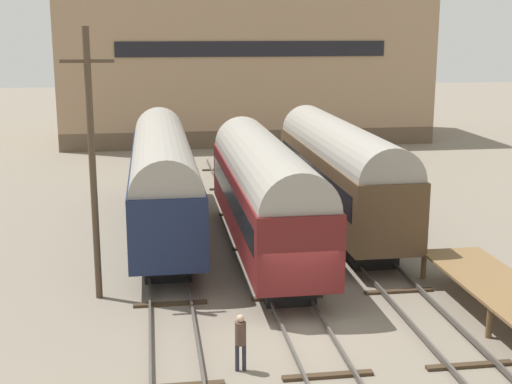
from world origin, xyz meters
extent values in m
plane|color=slate|center=(0.00, 0.00, 0.00)|extent=(200.00, 200.00, 0.00)
cube|color=#4C4742|center=(-4.92, 0.00, 0.18)|extent=(0.08, 60.00, 0.16)
cube|color=#4C4742|center=(-3.49, 0.00, 0.18)|extent=(0.08, 60.00, 0.16)
cube|color=#3D2D1E|center=(-4.20, 3.00, 0.05)|extent=(2.60, 0.24, 0.10)
cube|color=#3D2D1E|center=(-4.20, 9.00, 0.05)|extent=(2.60, 0.24, 0.10)
cube|color=#3D2D1E|center=(-4.20, 15.00, 0.05)|extent=(2.60, 0.24, 0.10)
cube|color=#3D2D1E|center=(-4.20, 21.00, 0.05)|extent=(2.60, 0.24, 0.10)
cube|color=#3D2D1E|center=(-4.20, 27.00, 0.05)|extent=(2.60, 0.24, 0.10)
cube|color=#4C4742|center=(-0.72, 0.00, 0.18)|extent=(0.08, 60.00, 0.16)
cube|color=#4C4742|center=(0.72, 0.00, 0.18)|extent=(0.08, 60.00, 0.16)
cube|color=#3D2D1E|center=(0.00, -3.00, 0.05)|extent=(2.60, 0.24, 0.10)
cube|color=#3D2D1E|center=(0.00, 3.00, 0.05)|extent=(2.60, 0.24, 0.10)
cube|color=#3D2D1E|center=(0.00, 9.00, 0.05)|extent=(2.60, 0.24, 0.10)
cube|color=#3D2D1E|center=(0.00, 15.00, 0.05)|extent=(2.60, 0.24, 0.10)
cube|color=#3D2D1E|center=(0.00, 21.00, 0.05)|extent=(2.60, 0.24, 0.10)
cube|color=#3D2D1E|center=(0.00, 27.00, 0.05)|extent=(2.60, 0.24, 0.10)
cube|color=#4C4742|center=(3.49, 0.00, 0.18)|extent=(0.08, 60.00, 0.16)
cube|color=#4C4742|center=(4.92, 0.00, 0.18)|extent=(0.08, 60.00, 0.16)
cube|color=#3D2D1E|center=(4.20, -3.00, 0.05)|extent=(2.60, 0.24, 0.10)
cube|color=#3D2D1E|center=(4.20, 3.00, 0.05)|extent=(2.60, 0.24, 0.10)
cube|color=#3D2D1E|center=(4.20, 9.00, 0.05)|extent=(2.60, 0.24, 0.10)
cube|color=#3D2D1E|center=(4.20, 15.00, 0.05)|extent=(2.60, 0.24, 0.10)
cube|color=#3D2D1E|center=(4.20, 21.00, 0.05)|extent=(2.60, 0.24, 0.10)
cube|color=#3D2D1E|center=(4.20, 27.00, 0.05)|extent=(2.60, 0.24, 0.10)
cube|color=black|center=(4.20, 16.81, 0.50)|extent=(1.80, 2.40, 1.00)
cube|color=black|center=(4.20, 6.68, 0.50)|extent=(1.80, 2.40, 1.00)
cube|color=#4C3823|center=(4.20, 11.75, 2.44)|extent=(2.83, 15.58, 2.87)
cube|color=black|center=(4.20, 11.75, 2.78)|extent=(2.87, 14.33, 1.03)
cylinder|color=gray|center=(4.20, 11.75, 3.87)|extent=(2.69, 15.27, 2.69)
cube|color=black|center=(-4.20, 17.70, 0.50)|extent=(1.80, 2.40, 1.00)
cube|color=black|center=(-4.20, 6.41, 0.50)|extent=(1.80, 2.40, 1.00)
cube|color=#192342|center=(-4.20, 12.05, 2.37)|extent=(2.86, 17.38, 2.74)
cube|color=black|center=(-4.20, 12.05, 2.70)|extent=(2.90, 15.99, 0.99)
cylinder|color=gray|center=(-4.20, 12.05, 3.74)|extent=(2.72, 17.04, 2.72)
cube|color=black|center=(0.00, 13.25, 0.50)|extent=(1.80, 2.40, 1.00)
cube|color=black|center=(0.00, 3.34, 0.50)|extent=(1.80, 2.40, 1.00)
cube|color=#5B1919|center=(0.00, 8.30, 2.34)|extent=(2.94, 15.25, 2.68)
cube|color=black|center=(0.00, 8.30, 2.66)|extent=(2.98, 14.03, 0.96)
cylinder|color=gray|center=(0.00, 8.30, 3.68)|extent=(2.79, 14.95, 2.79)
cylinder|color=brown|center=(5.67, 4.35, 0.51)|extent=(0.20, 0.20, 1.02)
cylinder|color=brown|center=(7.82, 4.35, 0.51)|extent=(0.20, 0.20, 1.02)
cylinder|color=brown|center=(5.67, -1.19, 0.51)|extent=(0.20, 0.20, 1.02)
cylinder|color=#282833|center=(-2.47, -2.25, 0.41)|extent=(0.12, 0.12, 0.81)
cylinder|color=#282833|center=(-2.27, -2.25, 0.41)|extent=(0.12, 0.12, 0.81)
cylinder|color=#4C382D|center=(-2.37, -2.25, 1.15)|extent=(0.32, 0.32, 0.68)
sphere|color=tan|center=(-2.37, -2.25, 1.60)|extent=(0.22, 0.22, 0.22)
cylinder|color=#473828|center=(-6.73, 4.13, 4.81)|extent=(0.24, 0.24, 9.62)
cube|color=#473828|center=(-6.73, 4.13, 8.47)|extent=(1.80, 0.12, 0.12)
cube|color=brown|center=(3.48, 41.96, 0.72)|extent=(30.69, 12.07, 1.44)
cube|color=#9E7F60|center=(3.48, 41.96, 7.91)|extent=(30.69, 12.07, 12.94)
cube|color=black|center=(3.48, 35.87, 7.91)|extent=(21.48, 0.10, 1.20)
camera|label=1|loc=(-4.68, -20.79, 9.57)|focal=50.00mm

